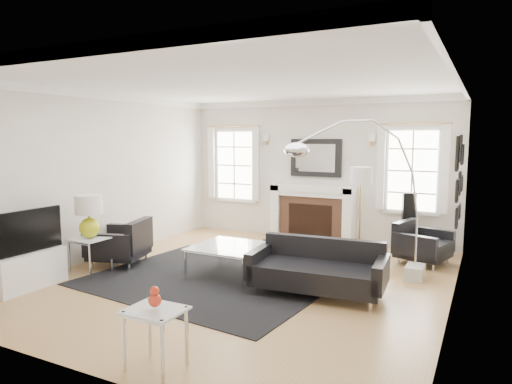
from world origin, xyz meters
The scene contains 25 objects.
floor centered at (0.00, 0.00, 0.00)m, with size 6.00×6.00×0.00m, color #A77F46.
back_wall centered at (0.00, 3.00, 1.40)m, with size 5.50×0.04×2.80m, color silver.
front_wall centered at (0.00, -3.00, 1.40)m, with size 5.50×0.04×2.80m, color silver.
left_wall centered at (-2.75, 0.00, 1.40)m, with size 0.04×6.00×2.80m, color silver.
right_wall centered at (2.75, 0.00, 1.40)m, with size 0.04×6.00×2.80m, color silver.
ceiling centered at (0.00, 0.00, 2.80)m, with size 5.50×6.00×0.02m, color white.
crown_molding centered at (0.00, 0.00, 2.74)m, with size 5.50×6.00×0.12m, color white.
fireplace centered at (0.00, 2.79, 0.54)m, with size 1.70×0.69×1.11m.
mantel_mirror centered at (0.00, 2.95, 1.65)m, with size 1.05×0.07×0.75m.
window_left centered at (-1.85, 2.95, 1.46)m, with size 1.24×0.15×1.62m.
window_right centered at (1.85, 2.95, 1.46)m, with size 1.24×0.15×1.62m.
gallery_wall centered at (2.72, 1.30, 1.53)m, with size 0.04×1.73×1.29m.
tv_unit centered at (-2.44, -1.70, 0.33)m, with size 0.35×1.00×1.09m.
area_rug centered at (-0.43, -0.23, 0.01)m, with size 3.32×2.76×0.01m, color black.
sofa centered at (1.14, -0.10, 0.31)m, with size 1.82×0.94×0.57m.
armchair_left centered at (-2.14, -0.22, 0.34)m, with size 1.03×1.10×0.61m.
armchair_right centered at (2.15, 2.04, 0.31)m, with size 0.94×1.00×0.56m.
coffee_table centered at (-0.28, 0.04, 0.42)m, with size 1.03×1.03×0.46m.
side_table_left centered at (-2.20, -0.84, 0.45)m, with size 0.50×0.50×0.55m.
nesting_table centered at (0.53, -2.65, 0.43)m, with size 0.50×0.42×0.55m.
gourd_lamp centered at (-2.20, -0.84, 0.93)m, with size 0.40×0.40×0.65m.
orange_vase centered at (0.53, -2.65, 0.65)m, with size 0.12×0.12×0.19m.
arc_floor_lamp centered at (1.50, 0.53, 1.29)m, with size 1.68×1.56×2.38m.
stick_floor_lamp centered at (1.35, 1.21, 1.39)m, with size 0.33×0.33×1.61m.
speaker_tower centered at (1.86, 2.65, 0.54)m, with size 0.22×0.22×1.09m, color black.
Camera 1 is at (3.07, -5.68, 2.05)m, focal length 32.00 mm.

